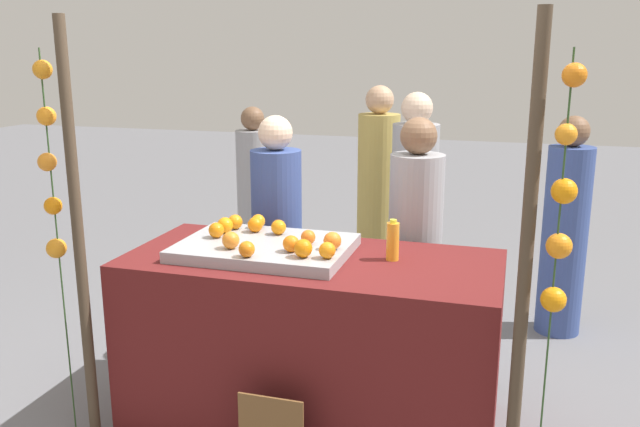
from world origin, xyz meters
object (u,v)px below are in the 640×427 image
at_px(vendor_right, 414,259).
at_px(orange_1, 291,244).
at_px(orange_0, 235,222).
at_px(juice_bottle, 393,241).
at_px(stall_counter, 312,340).
at_px(vendor_left, 277,249).

bearing_deg(vendor_right, orange_1, -122.15).
distance_m(orange_0, juice_bottle, 0.93).
relative_size(orange_0, orange_1, 0.99).
height_order(orange_0, vendor_right, vendor_right).
height_order(stall_counter, vendor_left, vendor_left).
xyz_separation_m(orange_0, juice_bottle, (0.93, -0.12, -0.00)).
bearing_deg(vendor_right, orange_0, -153.23).
bearing_deg(orange_1, vendor_right, 57.85).
xyz_separation_m(stall_counter, juice_bottle, (0.41, 0.08, 0.56)).
height_order(stall_counter, orange_0, orange_0).
bearing_deg(orange_0, vendor_left, 81.15).
height_order(juice_bottle, vendor_left, vendor_left).
distance_m(orange_0, orange_1, 0.55).
relative_size(orange_1, vendor_left, 0.05).
bearing_deg(stall_counter, vendor_right, 57.62).
bearing_deg(vendor_right, vendor_left, -179.60).
bearing_deg(juice_bottle, vendor_right, 87.55).
bearing_deg(orange_0, vendor_right, 26.77).
distance_m(stall_counter, orange_0, 0.79).
relative_size(vendor_left, vendor_right, 0.99).
bearing_deg(stall_counter, orange_0, 158.47).
bearing_deg(vendor_right, stall_counter, -122.38).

